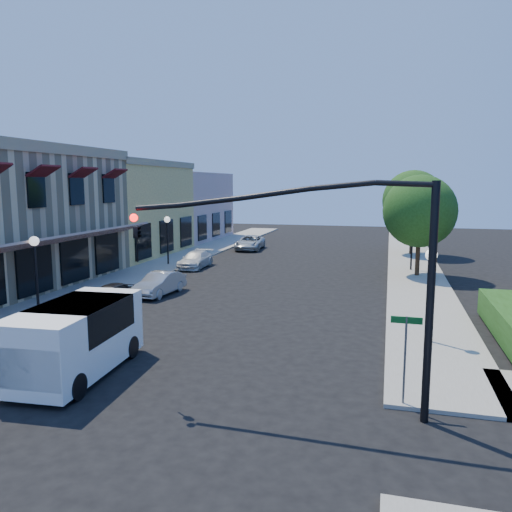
% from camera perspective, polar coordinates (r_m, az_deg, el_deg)
% --- Properties ---
extents(ground, '(120.00, 120.00, 0.00)m').
position_cam_1_polar(ground, '(14.31, -16.45, -16.56)').
color(ground, black).
rests_on(ground, ground).
extents(sidewalk_left, '(3.50, 50.00, 0.12)m').
position_cam_1_polar(sidewalk_left, '(41.54, -7.40, 0.11)').
color(sidewalk_left, gray).
rests_on(sidewalk_left, ground).
extents(sidewalk_right, '(3.50, 50.00, 0.12)m').
position_cam_1_polar(sidewalk_right, '(38.49, 17.47, -0.86)').
color(sidewalk_right, gray).
rests_on(sidewalk_right, ground).
extents(curb_red_strip, '(0.25, 10.00, 0.06)m').
position_cam_1_polar(curb_red_strip, '(24.26, -20.60, -6.40)').
color(curb_red_strip, maroon).
rests_on(curb_red_strip, ground).
extents(yellow_stucco_building, '(10.00, 12.00, 7.60)m').
position_cam_1_polar(yellow_stucco_building, '(43.34, -16.32, 5.15)').
color(yellow_stucco_building, tan).
rests_on(yellow_stucco_building, ground).
extents(pink_stucco_building, '(10.00, 12.00, 7.00)m').
position_cam_1_polar(pink_stucco_building, '(53.96, -9.68, 5.60)').
color(pink_stucco_building, '#C39894').
rests_on(pink_stucco_building, ground).
extents(street_tree_a, '(4.56, 4.56, 6.48)m').
position_cam_1_polar(street_tree_a, '(33.09, 18.21, 4.88)').
color(street_tree_a, black).
rests_on(street_tree_a, ground).
extents(street_tree_b, '(4.94, 4.94, 7.02)m').
position_cam_1_polar(street_tree_b, '(43.06, 17.52, 6.08)').
color(street_tree_b, black).
rests_on(street_tree_b, ground).
extents(signal_mast_arm, '(8.01, 0.39, 6.00)m').
position_cam_1_polar(signal_mast_arm, '(12.68, 9.81, -0.19)').
color(signal_mast_arm, black).
rests_on(signal_mast_arm, ground).
extents(street_name_sign, '(0.80, 0.06, 2.50)m').
position_cam_1_polar(street_name_sign, '(13.87, 16.71, -9.83)').
color(street_name_sign, '#595B5E').
rests_on(street_name_sign, ground).
extents(lamppost_left_near, '(0.44, 0.44, 3.57)m').
position_cam_1_polar(lamppost_left_near, '(24.70, -23.94, 0.15)').
color(lamppost_left_near, black).
rests_on(lamppost_left_near, ground).
extents(lamppost_left_far, '(0.44, 0.44, 3.57)m').
position_cam_1_polar(lamppost_left_far, '(36.58, -10.10, 3.16)').
color(lamppost_left_far, black).
rests_on(lamppost_left_far, ground).
extents(lamppost_right_near, '(0.44, 0.44, 3.57)m').
position_cam_1_polar(lamppost_right_near, '(19.33, 19.34, -1.69)').
color(lamppost_right_near, black).
rests_on(lamppost_right_near, ground).
extents(lamppost_right_far, '(0.44, 0.44, 3.57)m').
position_cam_1_polar(lamppost_right_far, '(35.18, 17.45, 2.71)').
color(lamppost_right_far, black).
rests_on(lamppost_right_far, ground).
extents(white_van, '(2.51, 5.17, 2.23)m').
position_cam_1_polar(white_van, '(16.59, -20.00, -8.46)').
color(white_van, white).
rests_on(white_van, ground).
extents(parked_car_a, '(1.47, 3.18, 1.05)m').
position_cam_1_polar(parked_car_a, '(25.68, -16.30, -4.19)').
color(parked_car_a, black).
rests_on(parked_car_a, ground).
extents(parked_car_b, '(1.62, 3.77, 1.21)m').
position_cam_1_polar(parked_car_b, '(27.25, -10.93, -3.13)').
color(parked_car_b, '#A9ACAF').
rests_on(parked_car_b, ground).
extents(parked_car_c, '(1.66, 3.99, 1.15)m').
position_cam_1_polar(parked_car_c, '(35.54, -6.94, -0.43)').
color(parked_car_c, silver).
rests_on(parked_car_c, ground).
extents(parked_car_d, '(2.42, 4.75, 1.28)m').
position_cam_1_polar(parked_car_d, '(44.98, -0.70, 1.55)').
color(parked_car_d, '#B8BCBE').
rests_on(parked_car_d, ground).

